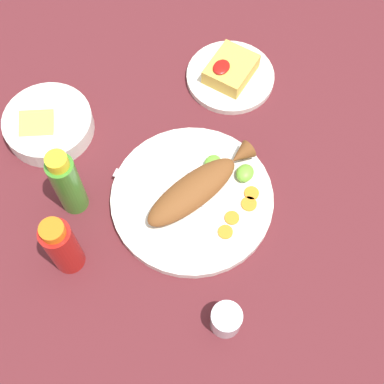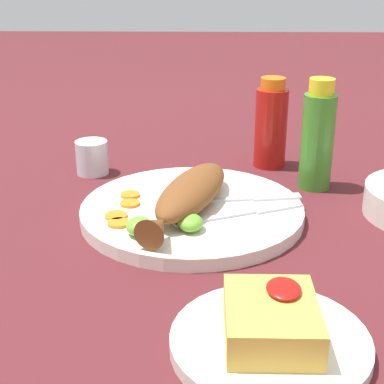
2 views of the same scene
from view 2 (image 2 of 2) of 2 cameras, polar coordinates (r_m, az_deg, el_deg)
ground_plane at (r=0.82m, az=0.00°, el=-2.45°), size 4.00×4.00×0.00m
main_plate at (r=0.82m, az=0.00°, el=-1.88°), size 0.31×0.31×0.02m
fried_fish at (r=0.80m, az=-0.32°, el=-0.22°), size 0.25×0.13×0.04m
fork_near at (r=0.84m, az=5.25°, el=-0.65°), size 0.04×0.18×0.00m
fork_far at (r=0.79m, az=5.51°, el=-1.96°), size 0.08×0.18×0.00m
carrot_slice_near at (r=0.85m, az=-6.02°, el=-0.28°), size 0.03×0.03×0.00m
carrot_slice_mid at (r=0.82m, az=-6.00°, el=-1.00°), size 0.03×0.03×0.00m
carrot_slice_far at (r=0.79m, az=-7.38°, el=-2.30°), size 0.03×0.03×0.00m
carrot_slice_extra at (r=0.76m, az=-7.14°, el=-3.01°), size 0.03×0.03×0.00m
lime_wedge_main at (r=0.73m, az=-5.14°, el=-3.33°), size 0.04×0.03×0.02m
lime_wedge_side at (r=0.74m, az=-0.13°, el=-3.00°), size 0.04×0.03×0.02m
hot_sauce_bottle_red at (r=1.01m, az=7.66°, el=6.46°), size 0.05×0.05×0.15m
hot_sauce_bottle_green at (r=0.92m, az=12.08°, el=5.18°), size 0.05×0.05×0.17m
salt_cup at (r=0.99m, az=-9.66°, el=3.14°), size 0.05×0.05×0.06m
side_plate_fries at (r=0.57m, az=7.56°, el=-14.28°), size 0.19×0.19×0.01m
fries_pile at (r=0.56m, az=7.73°, el=-12.11°), size 0.10×0.08×0.04m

